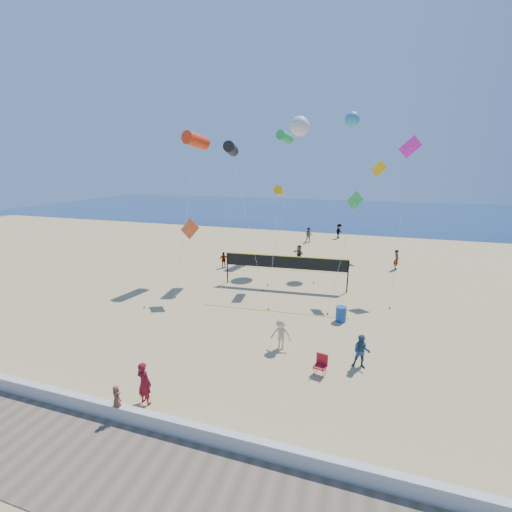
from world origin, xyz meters
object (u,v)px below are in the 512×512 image
(camp_chair, at_px, (321,363))
(trash_barrel, at_px, (341,314))
(woman, at_px, (144,383))
(volleyball_net, at_px, (285,266))

(camp_chair, relative_size, trash_barrel, 1.17)
(trash_barrel, bearing_deg, camp_chair, -94.32)
(woman, xyz_separation_m, camp_chair, (6.52, 4.17, -0.36))
(woman, height_order, trash_barrel, woman)
(trash_barrel, height_order, volleyball_net, volleyball_net)
(volleyball_net, bearing_deg, trash_barrel, -50.43)
(woman, xyz_separation_m, trash_barrel, (6.97, 10.19, -0.45))
(woman, height_order, volleyball_net, volleyball_net)
(camp_chair, xyz_separation_m, trash_barrel, (0.45, 6.02, -0.09))
(trash_barrel, bearing_deg, volleyball_net, 133.82)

